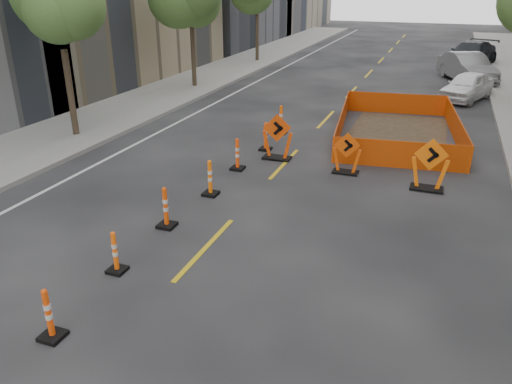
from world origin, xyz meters
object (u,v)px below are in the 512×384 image
at_px(chevron_sign_left, 277,137).
at_px(chevron_sign_center, 347,153).
at_px(parked_car_near, 467,86).
at_px(channelizer_8, 281,119).
at_px(chevron_sign_right, 430,164).
at_px(channelizer_4, 166,207).
at_px(channelizer_7, 266,136).
at_px(channelizer_2, 48,314).
at_px(parked_car_far, 470,54).
at_px(channelizer_3, 115,252).
at_px(channelizer_6, 237,154).
at_px(parked_car_mid, 467,68).
at_px(channelizer_5, 210,178).

bearing_deg(chevron_sign_left, chevron_sign_center, -34.19).
bearing_deg(parked_car_near, channelizer_8, -106.76).
height_order(chevron_sign_left, chevron_sign_right, chevron_sign_left).
distance_m(channelizer_4, channelizer_7, 6.50).
distance_m(channelizer_8, chevron_sign_left, 3.04).
height_order(channelizer_2, parked_car_far, parked_car_far).
bearing_deg(channelizer_3, channelizer_7, 88.42).
height_order(channelizer_4, chevron_sign_left, chevron_sign_left).
bearing_deg(parked_car_near, channelizer_6, -96.71).
relative_size(channelizer_2, parked_car_mid, 0.20).
bearing_deg(channelizer_7, chevron_sign_left, -48.00).
relative_size(channelizer_4, chevron_sign_right, 0.68).
xyz_separation_m(chevron_sign_center, parked_car_mid, (3.71, 17.44, 0.16)).
bearing_deg(channelizer_4, chevron_sign_left, 80.38).
relative_size(chevron_sign_center, chevron_sign_right, 0.86).
height_order(channelizer_4, chevron_sign_center, chevron_sign_center).
bearing_deg(channelizer_3, channelizer_5, 88.41).
relative_size(channelizer_2, chevron_sign_right, 0.64).
distance_m(channelizer_7, parked_car_near, 12.97).
bearing_deg(channelizer_2, channelizer_3, 95.38).
bearing_deg(channelizer_3, chevron_sign_left, 83.36).
distance_m(channelizer_2, chevron_sign_left, 10.10).
relative_size(chevron_sign_left, chevron_sign_right, 1.01).
xyz_separation_m(chevron_sign_center, parked_car_far, (3.99, 23.41, 0.17)).
relative_size(channelizer_7, chevron_sign_right, 0.66).
relative_size(chevron_sign_center, parked_car_mid, 0.27).
height_order(channelizer_6, parked_car_mid, parked_car_mid).
xyz_separation_m(channelizer_3, channelizer_4, (-0.05, 2.16, 0.06)).
height_order(chevron_sign_left, parked_car_near, chevron_sign_left).
xyz_separation_m(channelizer_4, chevron_sign_left, (0.97, 5.74, 0.25)).
bearing_deg(parked_car_far, channelizer_5, -85.43).
xyz_separation_m(channelizer_3, channelizer_6, (0.05, 6.49, 0.05)).
bearing_deg(channelizer_4, channelizer_2, -86.62).
bearing_deg(channelizer_3, channelizer_4, 91.38).
bearing_deg(parked_car_near, channelizer_7, -100.45).
xyz_separation_m(channelizer_4, parked_car_mid, (7.13, 22.66, 0.29)).
bearing_deg(channelizer_8, channelizer_3, -90.60).
distance_m(channelizer_3, channelizer_7, 8.66).
relative_size(channelizer_4, chevron_sign_center, 0.80).
relative_size(channelizer_7, parked_car_far, 0.18).
height_order(channelizer_2, channelizer_5, channelizer_5).
xyz_separation_m(channelizer_5, parked_car_far, (7.24, 26.46, 0.31)).
relative_size(chevron_sign_left, parked_car_far, 0.27).
distance_m(channelizer_4, parked_car_mid, 23.75).
bearing_deg(channelizer_7, parked_car_mid, 67.07).
relative_size(channelizer_2, channelizer_6, 0.95).
height_order(channelizer_7, chevron_sign_right, chevron_sign_right).
distance_m(channelizer_2, parked_car_near, 22.91).
distance_m(parked_car_near, parked_car_mid, 5.11).
distance_m(channelizer_7, channelizer_8, 2.17).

